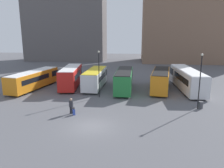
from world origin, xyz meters
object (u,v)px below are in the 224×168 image
(bus_1, at_px, (71,76))
(bus_4, at_px, (161,79))
(bus_0, at_px, (34,79))
(bus_3, at_px, (124,79))
(lamp_post_1, at_px, (99,71))
(lamp_post_0, at_px, (200,77))
(bus_5, at_px, (187,79))
(suitcase, at_px, (74,112))
(traveler, at_px, (71,105))
(trash_bin, at_px, (201,105))
(bus_2, at_px, (95,78))

(bus_1, distance_m, bus_4, 14.60)
(bus_0, xyz_separation_m, bus_4, (20.22, 1.27, 0.13))
(bus_3, bearing_deg, bus_1, 82.49)
(bus_1, height_order, bus_3, bus_1)
(bus_0, relative_size, bus_1, 1.15)
(bus_4, relative_size, lamp_post_1, 1.54)
(bus_3, bearing_deg, bus_4, -82.14)
(bus_1, height_order, lamp_post_0, lamp_post_0)
(bus_3, distance_m, bus_5, 9.92)
(bus_5, relative_size, lamp_post_0, 1.94)
(bus_5, bearing_deg, suitcase, 127.66)
(bus_5, bearing_deg, lamp_post_1, 110.21)
(bus_1, xyz_separation_m, suitcase, (4.02, -12.67, -1.47))
(traveler, bearing_deg, trash_bin, -97.15)
(bus_1, xyz_separation_m, lamp_post_1, (5.65, -5.57, 1.95))
(bus_1, bearing_deg, traveler, -170.32)
(bus_4, height_order, lamp_post_1, lamp_post_1)
(bus_2, height_order, bus_4, bus_4)
(suitcase, relative_size, trash_bin, 1.06)
(bus_3, relative_size, lamp_post_0, 1.51)
(bus_4, relative_size, bus_5, 0.79)
(lamp_post_0, bearing_deg, traveler, -167.61)
(lamp_post_0, bearing_deg, bus_0, 162.54)
(bus_2, distance_m, bus_4, 10.51)
(bus_1, relative_size, lamp_post_0, 1.49)
(bus_4, xyz_separation_m, lamp_post_1, (-8.94, -5.10, 2.05))
(bus_5, xyz_separation_m, suitcase, (-14.69, -12.83, -1.47))
(bus_1, distance_m, traveler, 12.88)
(bus_3, xyz_separation_m, lamp_post_0, (9.13, -7.95, 2.08))
(lamp_post_0, bearing_deg, bus_4, 111.43)
(bus_0, relative_size, bus_2, 1.19)
(bus_2, height_order, bus_5, bus_5)
(suitcase, bearing_deg, bus_3, -42.84)
(lamp_post_0, relative_size, lamp_post_1, 1.01)
(traveler, distance_m, lamp_post_1, 7.55)
(bus_4, height_order, bus_5, bus_5)
(lamp_post_0, height_order, trash_bin, lamp_post_0)
(bus_1, height_order, traveler, bus_1)
(lamp_post_0, height_order, lamp_post_1, lamp_post_0)
(lamp_post_0, relative_size, trash_bin, 7.67)
(traveler, bearing_deg, lamp_post_0, -97.41)
(bus_2, height_order, bus_3, bus_3)
(bus_0, bearing_deg, traveler, -128.92)
(bus_0, distance_m, traveler, 14.08)
(bus_3, xyz_separation_m, trash_bin, (9.53, -7.79, -1.28))
(bus_2, bearing_deg, bus_4, -91.31)
(bus_5, height_order, lamp_post_1, lamp_post_1)
(trash_bin, bearing_deg, traveler, -167.35)
(suitcase, distance_m, lamp_post_0, 14.83)
(lamp_post_1, bearing_deg, bus_5, 23.70)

